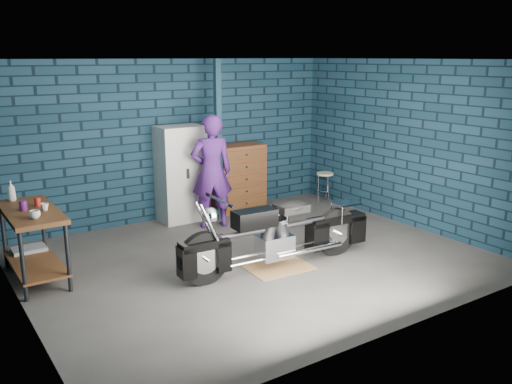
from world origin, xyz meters
The scene contains 16 objects.
ground centered at (0.00, 0.00, 0.00)m, with size 6.00×6.00×0.00m, color #4A4745.
room_walls centered at (0.00, 0.55, 1.90)m, with size 6.02×5.01×2.71m.
support_post centered at (0.55, 1.95, 1.35)m, with size 0.10×0.10×2.70m, color #122D38.
workbench centered at (-2.68, 0.95, 0.46)m, with size 0.60×1.40×0.91m, color brown.
drip_mat centered at (0.09, -0.43, 0.00)m, with size 0.85×0.64×0.01m, color brown.
motorcycle centered at (0.09, -0.43, 0.53)m, with size 2.41×0.65×1.06m, color black, non-canonical shape.
person centered at (0.24, 1.64, 0.92)m, with size 0.67×0.44×1.85m, color #4A1E71.
storage_bin centered at (-2.66, 1.45, 0.13)m, with size 0.42×0.30×0.26m, color gray.
locker centered at (-0.03, 2.23, 0.81)m, with size 0.76×0.54×1.62m, color beige.
tool_chest centered at (1.13, 2.23, 0.60)m, with size 0.90×0.50×1.20m, color brown.
shop_stool centered at (2.78, 1.78, 0.29)m, with size 0.32×0.32×0.58m, color beige, non-canonical shape.
cup_a centered at (-2.71, 0.52, 0.96)m, with size 0.12×0.12×0.10m, color beige.
cup_b centered at (-2.54, 0.81, 0.96)m, with size 0.10×0.10×0.09m, color beige.
mug_purple centered at (-2.76, 0.95, 0.97)m, with size 0.09×0.09×0.12m, color #54165B.
mug_red centered at (-2.56, 1.07, 0.96)m, with size 0.08×0.08×0.11m, color maroon.
bottle centered at (-2.79, 1.51, 1.04)m, with size 0.10×0.10×0.27m, color gray.
Camera 1 is at (-3.89, -5.91, 2.74)m, focal length 38.00 mm.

